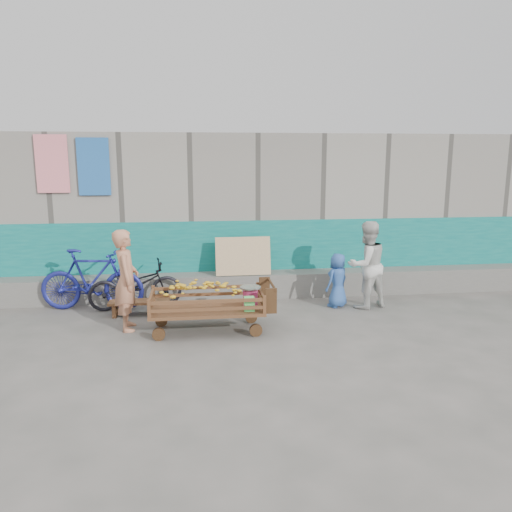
{
  "coord_description": "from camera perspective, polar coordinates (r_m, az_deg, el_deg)",
  "views": [
    {
      "loc": [
        -0.55,
        -6.62,
        2.56
      ],
      "look_at": [
        0.41,
        1.2,
        1.0
      ],
      "focal_mm": 35.0,
      "sensor_mm": 36.0,
      "label": 1
    }
  ],
  "objects": [
    {
      "name": "building_wall",
      "position": [
        10.74,
        -4.05,
        5.33
      ],
      "size": [
        12.0,
        3.5,
        3.0
      ],
      "color": "gray",
      "rests_on": "ground"
    },
    {
      "name": "woman",
      "position": [
        8.74,
        12.53,
        -0.99
      ],
      "size": [
        0.87,
        0.77,
        1.51
      ],
      "primitive_type": "imported",
      "rotation": [
        0.0,
        0.0,
        3.45
      ],
      "color": "silver",
      "rests_on": "ground"
    },
    {
      "name": "ground",
      "position": [
        7.12,
        -2.13,
        -9.89
      ],
      "size": [
        80.0,
        80.0,
        0.0
      ],
      "primitive_type": "plane",
      "color": "#53524C",
      "rests_on": "ground"
    },
    {
      "name": "bicycle_dark",
      "position": [
        8.8,
        -13.61,
        -3.24
      ],
      "size": [
        1.65,
        0.85,
        0.83
      ],
      "primitive_type": "imported",
      "rotation": [
        0.0,
        0.0,
        1.77
      ],
      "color": "black",
      "rests_on": "ground"
    },
    {
      "name": "child",
      "position": [
        8.75,
        9.3,
        -2.76
      ],
      "size": [
        0.55,
        0.51,
        0.94
      ],
      "primitive_type": "imported",
      "rotation": [
        0.0,
        0.0,
        3.74
      ],
      "color": "#305AA5",
      "rests_on": "ground"
    },
    {
      "name": "banana_cart",
      "position": [
        7.44,
        -5.89,
        -4.72
      ],
      "size": [
        1.83,
        0.84,
        0.78
      ],
      "color": "#593419",
      "rests_on": "ground"
    },
    {
      "name": "bicycle_blue",
      "position": [
        8.89,
        -18.26,
        -2.59
      ],
      "size": [
        1.81,
        0.72,
        1.06
      ],
      "primitive_type": "imported",
      "rotation": [
        0.0,
        0.0,
        1.44
      ],
      "color": "navy",
      "rests_on": "ground"
    },
    {
      "name": "vendor_man",
      "position": [
        7.7,
        -14.6,
        -2.67
      ],
      "size": [
        0.42,
        0.59,
        1.53
      ],
      "primitive_type": "imported",
      "rotation": [
        0.0,
        0.0,
        1.68
      ],
      "color": "tan",
      "rests_on": "ground"
    },
    {
      "name": "bench",
      "position": [
        8.47,
        -13.17,
        -5.42
      ],
      "size": [
        0.99,
        0.3,
        0.25
      ],
      "color": "#593419",
      "rests_on": "ground"
    }
  ]
}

